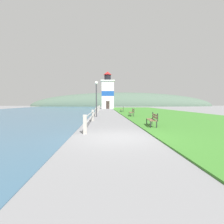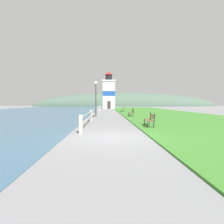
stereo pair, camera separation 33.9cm
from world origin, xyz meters
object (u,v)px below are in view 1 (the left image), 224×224
(lighthouse, at_px, (108,93))
(lamp_post, at_px, (96,92))
(park_bench_far, at_px, (123,109))
(park_bench_near, at_px, (153,119))
(park_bench_midway, at_px, (132,112))

(lighthouse, relative_size, lamp_post, 2.47)
(park_bench_far, relative_size, lamp_post, 0.46)
(park_bench_near, xyz_separation_m, park_bench_midway, (0.07, 8.73, 0.00))
(park_bench_far, xyz_separation_m, lamp_post, (-4.04, -10.09, 2.20))
(park_bench_far, relative_size, lighthouse, 0.19)
(park_bench_near, height_order, park_bench_midway, same)
(park_bench_near, distance_m, park_bench_midway, 8.73)
(park_bench_near, height_order, park_bench_far, same)
(park_bench_midway, height_order, park_bench_far, same)
(lamp_post, bearing_deg, park_bench_midway, 5.59)
(park_bench_near, relative_size, park_bench_far, 0.92)
(park_bench_midway, relative_size, lamp_post, 0.47)
(park_bench_midway, distance_m, park_bench_far, 9.69)
(park_bench_far, bearing_deg, lighthouse, -75.68)
(park_bench_midway, xyz_separation_m, lighthouse, (-2.18, 26.67, 3.67))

